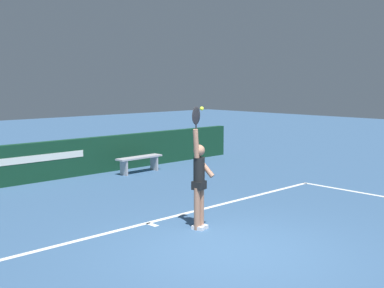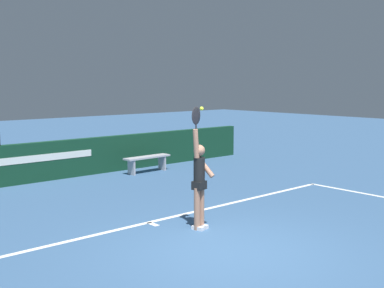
% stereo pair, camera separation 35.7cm
% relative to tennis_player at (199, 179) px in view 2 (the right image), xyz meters
% --- Properties ---
extents(ground_plane, '(60.00, 60.00, 0.00)m').
position_rel_tennis_player_xyz_m(ground_plane, '(-0.48, -1.25, -0.97)').
color(ground_plane, '#375A82').
extents(court_lines, '(11.32, 5.82, 0.00)m').
position_rel_tennis_player_xyz_m(court_lines, '(-0.48, -1.85, -0.97)').
color(court_lines, white).
rests_on(court_lines, ground).
extents(back_wall, '(15.81, 0.23, 1.12)m').
position_rel_tennis_player_xyz_m(back_wall, '(-0.48, 6.31, -0.41)').
color(back_wall, '#113A24').
rests_on(back_wall, ground).
extents(tennis_player, '(0.46, 0.42, 2.35)m').
position_rel_tennis_player_xyz_m(tennis_player, '(0.00, 0.00, 0.00)').
color(tennis_player, '#A5745A').
rests_on(tennis_player, ground).
extents(tennis_ball, '(0.07, 0.07, 0.07)m').
position_rel_tennis_player_xyz_m(tennis_ball, '(-0.05, -0.12, 1.34)').
color(tennis_ball, '#C5E42C').
extents(courtside_bench_near, '(1.59, 0.41, 0.51)m').
position_rel_tennis_player_xyz_m(courtside_bench_near, '(2.75, 5.43, -0.58)').
color(courtside_bench_near, '#ACAAB1').
rests_on(courtside_bench_near, ground).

